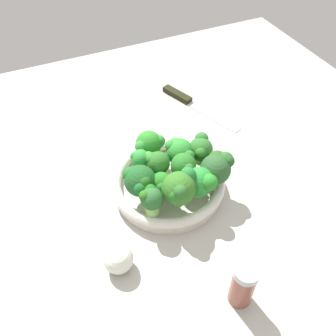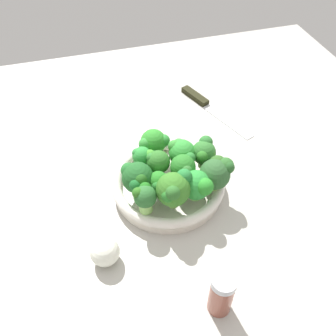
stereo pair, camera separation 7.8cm
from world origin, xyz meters
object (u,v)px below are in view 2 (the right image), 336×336
at_px(broccoli_floret_3, 217,172).
at_px(broccoli_floret_7, 197,185).
at_px(broccoli_floret_0, 137,178).
at_px(broccoli_floret_10, 159,182).
at_px(garlic_bulb, 105,252).
at_px(broccoli_floret_5, 154,142).
at_px(broccoli_floret_6, 174,189).
at_px(broccoli_floret_9, 145,197).
at_px(knife, 206,105).
at_px(broccoli_floret_1, 143,157).
at_px(broccoli_floret_8, 184,167).
at_px(broccoli_floret_11, 204,152).
at_px(bowl, 168,184).
at_px(broccoli_floret_2, 183,152).
at_px(broccoli_floret_4, 158,162).
at_px(pepper_shaker, 221,294).

bearing_deg(broccoli_floret_3, broccoli_floret_7, 21.86).
distance_m(broccoli_floret_0, broccoli_floret_10, 0.05).
xyz_separation_m(broccoli_floret_0, garlic_bulb, (0.09, 0.12, -0.05)).
distance_m(broccoli_floret_5, broccoli_floret_6, 0.15).
xyz_separation_m(broccoli_floret_9, knife, (-0.25, -0.33, -0.07)).
relative_size(broccoli_floret_1, knife, 0.24).
xyz_separation_m(broccoli_floret_8, garlic_bulb, (0.19, 0.11, -0.06)).
height_order(broccoli_floret_5, broccoli_floret_11, broccoli_floret_11).
xyz_separation_m(bowl, broccoli_floret_7, (-0.04, 0.07, 0.06)).
bearing_deg(broccoli_floret_5, bowl, 98.01).
bearing_deg(broccoli_floret_2, knife, -121.50).
relative_size(broccoli_floret_3, broccoli_floret_7, 1.10).
height_order(broccoli_floret_0, broccoli_floret_5, broccoli_floret_0).
relative_size(broccoli_floret_4, broccoli_floret_9, 1.05).
bearing_deg(broccoli_floret_6, pepper_shaker, 95.72).
bearing_deg(pepper_shaker, bowl, -87.94).
height_order(broccoli_floret_8, broccoli_floret_10, broccoli_floret_8).
height_order(broccoli_floret_6, broccoli_floret_11, broccoli_floret_6).
height_order(bowl, knife, bowl).
xyz_separation_m(broccoli_floret_9, broccoli_floret_11, (-0.15, -0.08, 0.00)).
distance_m(broccoli_floret_0, garlic_bulb, 0.16).
relative_size(broccoli_floret_2, broccoli_floret_11, 0.99).
distance_m(broccoli_floret_11, garlic_bulb, 0.29).
distance_m(broccoli_floret_0, broccoli_floret_1, 0.06).
height_order(broccoli_floret_1, broccoli_floret_5, broccoli_floret_5).
xyz_separation_m(broccoli_floret_6, broccoli_floret_8, (-0.04, -0.06, -0.01)).
relative_size(broccoli_floret_10, pepper_shaker, 0.56).
xyz_separation_m(bowl, broccoli_floret_9, (0.07, 0.07, 0.06)).
bearing_deg(broccoli_floret_11, knife, -112.26).
relative_size(broccoli_floret_7, garlic_bulb, 1.20).
distance_m(broccoli_floret_2, broccoli_floret_3, 0.09).
relative_size(broccoli_floret_3, broccoli_floret_5, 1.03).
relative_size(broccoli_floret_4, broccoli_floret_7, 1.01).
bearing_deg(pepper_shaker, broccoli_floret_6, -84.28).
relative_size(broccoli_floret_8, garlic_bulb, 1.27).
distance_m(broccoli_floret_0, broccoli_floret_5, 0.11).
distance_m(broccoli_floret_1, broccoli_floret_5, 0.05).
xyz_separation_m(broccoli_floret_3, pepper_shaker, (0.08, 0.23, -0.03)).
bearing_deg(pepper_shaker, broccoli_floret_2, -95.90).
bearing_deg(broccoli_floret_5, broccoli_floret_7, 109.08).
bearing_deg(garlic_bulb, broccoli_floret_4, -134.02).
xyz_separation_m(broccoli_floret_7, broccoli_floret_9, (0.11, 0.00, 0.00)).
xyz_separation_m(broccoli_floret_6, garlic_bulb, (0.15, 0.06, -0.06)).
bearing_deg(broccoli_floret_4, garlic_bulb, 45.98).
xyz_separation_m(broccoli_floret_3, broccoli_floret_5, (0.10, -0.12, -0.00)).
bearing_deg(broccoli_floret_11, broccoli_floret_2, -19.07).
distance_m(broccoli_floret_6, pepper_shaker, 0.21).
height_order(broccoli_floret_2, broccoli_floret_6, broccoli_floret_6).
xyz_separation_m(knife, pepper_shaker, (0.18, 0.54, 0.04)).
height_order(broccoli_floret_4, broccoli_floret_7, same).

